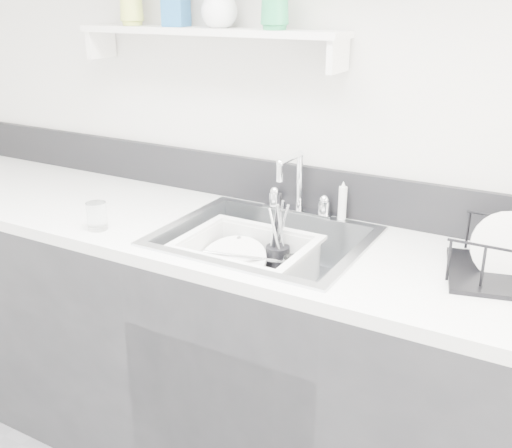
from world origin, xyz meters
The scene contains 15 objects.
counter_run centered at (0.00, 1.19, 0.46)m, with size 3.20×0.62×0.92m.
backsplash centered at (0.00, 1.49, 1.00)m, with size 3.20×0.02×0.16m, color black.
sink centered at (0.00, 1.19, 0.83)m, with size 0.64×0.52×0.20m, color silver, non-canonical shape.
faucet centered at (0.00, 1.44, 0.98)m, with size 0.26×0.18×0.23m.
side_sprayer centered at (0.16, 1.44, 0.99)m, with size 0.03×0.03×0.14m, color white.
wall_shelf centered at (-0.35, 1.42, 1.51)m, with size 1.00×0.16×0.12m.
wash_tub centered at (-0.04, 1.15, 0.83)m, with size 0.41×0.33×0.16m, color white, non-canonical shape.
plate_stack centered at (-0.09, 1.17, 0.80)m, with size 0.27×0.26×0.11m.
utensil_cup centered at (0.01, 1.26, 0.82)m, with size 0.08×0.08×0.26m.
ladle centered at (-0.08, 1.20, 0.81)m, with size 0.31×0.11×0.09m, color silver, non-canonical shape.
tumbler_in_tub centered at (0.10, 1.20, 0.82)m, with size 0.07×0.07×0.10m, color white.
tumbler_counter centered at (-0.50, 0.98, 0.97)m, with size 0.07×0.07×0.09m, color white.
bowl_small centered at (0.10, 1.13, 0.78)m, with size 0.10×0.10×0.03m, color white.
soap_bottle_b centered at (-0.48, 1.42, 1.62)m, with size 0.08×0.08×0.17m, color #20619F.
soap_bottle_c centered at (-0.30, 1.42, 1.61)m, with size 0.12×0.12×0.15m, color white.
Camera 1 is at (0.84, -0.35, 1.63)m, focal length 42.00 mm.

